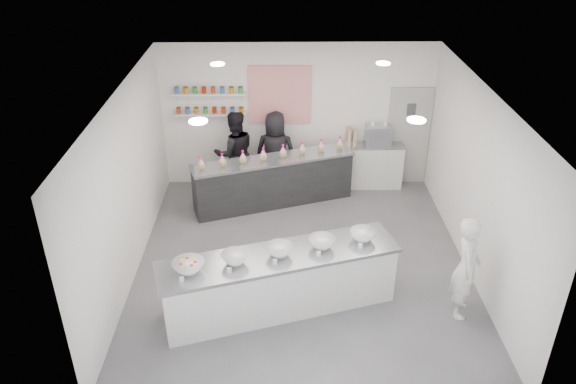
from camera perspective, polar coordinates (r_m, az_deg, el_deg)
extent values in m
plane|color=#515156|center=(9.57, 1.43, -7.29)|extent=(6.00, 6.00, 0.00)
plane|color=white|center=(8.17, 1.68, 9.97)|extent=(6.00, 6.00, 0.00)
plane|color=white|center=(11.50, 0.96, 7.72)|extent=(5.50, 0.00, 5.50)
plane|color=white|center=(9.09, -16.06, 0.50)|extent=(0.00, 6.00, 6.00)
plane|color=white|center=(9.30, 18.74, 0.74)|extent=(0.00, 6.00, 6.00)
cube|color=#A0A09D|center=(11.94, 12.11, 5.54)|extent=(0.88, 0.04, 2.10)
cube|color=#E5313A|center=(11.32, -0.81, 9.79)|extent=(1.25, 0.03, 1.20)
cube|color=silver|center=(11.45, -7.89, 7.89)|extent=(1.45, 0.22, 0.04)
cube|color=silver|center=(11.31, -8.03, 9.87)|extent=(1.45, 0.22, 0.04)
cylinder|color=white|center=(7.31, -9.12, 7.11)|extent=(0.24, 0.24, 0.02)
cylinder|color=white|center=(7.44, 12.92, 7.14)|extent=(0.24, 0.24, 0.02)
cylinder|color=white|center=(9.75, -7.17, 12.78)|extent=(0.24, 0.24, 0.02)
cylinder|color=white|center=(9.85, 9.66, 12.76)|extent=(0.24, 0.24, 0.02)
cube|color=silver|center=(8.39, -0.86, -9.11)|extent=(3.61, 1.78, 0.96)
cube|color=black|center=(11.06, -1.48, 1.08)|extent=(3.21, 1.57, 0.99)
cube|color=white|center=(10.54, -1.05, 3.45)|extent=(2.98, 1.02, 0.27)
cube|color=silver|center=(11.86, 8.47, 2.67)|extent=(1.28, 0.41, 0.95)
cube|color=#93969E|center=(11.60, 9.14, 5.67)|extent=(0.52, 0.36, 0.40)
imported|color=silver|center=(8.51, 17.67, -7.33)|extent=(0.53, 0.67, 1.62)
imported|color=black|center=(11.38, -5.41, 3.95)|extent=(1.01, 0.88, 1.76)
imported|color=black|center=(11.38, -1.27, 3.99)|extent=(0.90, 0.64, 1.73)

